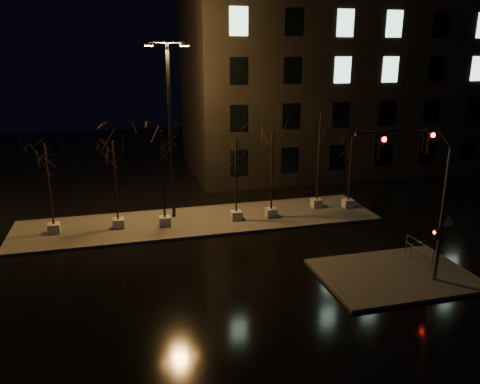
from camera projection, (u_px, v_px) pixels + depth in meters
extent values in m
plane|color=black|center=(222.00, 263.00, 23.27)|extent=(90.00, 90.00, 0.00)
cube|color=#484640|center=(200.00, 221.00, 28.81)|extent=(22.00, 5.00, 0.15)
cube|color=#484640|center=(394.00, 275.00, 21.83)|extent=(7.00, 5.00, 0.15)
cube|color=black|center=(331.00, 83.00, 41.22)|extent=(25.00, 12.00, 15.00)
cube|color=beige|center=(54.00, 228.00, 26.65)|extent=(0.65, 0.65, 0.55)
cylinder|color=black|center=(49.00, 184.00, 25.90)|extent=(0.11, 0.11, 4.64)
cube|color=beige|center=(118.00, 223.00, 27.43)|extent=(0.65, 0.65, 0.55)
cylinder|color=black|center=(115.00, 181.00, 26.69)|extent=(0.11, 0.11, 4.62)
cube|color=beige|center=(165.00, 221.00, 27.79)|extent=(0.65, 0.65, 0.55)
cylinder|color=black|center=(163.00, 175.00, 26.98)|extent=(0.11, 0.11, 5.13)
cube|color=beige|center=(236.00, 215.00, 28.76)|extent=(0.65, 0.65, 0.55)
cylinder|color=black|center=(236.00, 177.00, 28.06)|extent=(0.11, 0.11, 4.34)
cube|color=beige|center=(271.00, 213.00, 29.26)|extent=(0.65, 0.65, 0.55)
cylinder|color=black|center=(272.00, 170.00, 28.48)|extent=(0.11, 0.11, 4.91)
cube|color=beige|center=(317.00, 203.00, 31.08)|extent=(0.65, 0.65, 0.55)
cylinder|color=black|center=(319.00, 157.00, 30.18)|extent=(0.11, 0.11, 5.73)
cube|color=beige|center=(348.00, 203.00, 31.05)|extent=(0.65, 0.65, 0.55)
cylinder|color=black|center=(350.00, 168.00, 30.36)|extent=(0.11, 0.11, 4.29)
cylinder|color=#56585E|center=(442.00, 216.00, 20.36)|extent=(0.18, 0.18, 6.10)
cylinder|color=#56585E|center=(399.00, 131.00, 18.16)|extent=(4.04, 0.74, 0.14)
cube|color=black|center=(430.00, 142.00, 18.94)|extent=(0.33, 0.27, 0.92)
cube|color=black|center=(381.00, 147.00, 18.03)|extent=(0.33, 0.27, 0.92)
cube|color=black|center=(436.00, 234.00, 20.51)|extent=(0.25, 0.21, 0.46)
cone|color=red|center=(448.00, 222.00, 20.52)|extent=(1.05, 0.18, 1.06)
sphere|color=#FF0C07|center=(453.00, 133.00, 19.32)|extent=(0.18, 0.18, 0.18)
cylinder|color=black|center=(171.00, 134.00, 27.90)|extent=(0.21, 0.21, 10.45)
cylinder|color=black|center=(167.00, 42.00, 26.41)|extent=(2.28, 0.50, 0.10)
cube|color=orange|center=(149.00, 45.00, 26.04)|extent=(0.56, 0.38, 0.21)
cube|color=orange|center=(184.00, 45.00, 26.87)|extent=(0.56, 0.38, 0.21)
cylinder|color=#56585E|center=(411.00, 253.00, 23.07)|extent=(0.05, 0.05, 0.82)
cylinder|color=#56585E|center=(439.00, 245.00, 23.96)|extent=(0.05, 0.05, 0.82)
cylinder|color=#56585E|center=(426.00, 240.00, 23.38)|extent=(1.95, 0.49, 0.04)
cylinder|color=#56585E|center=(425.00, 247.00, 23.49)|extent=(1.95, 0.49, 0.04)
cylinder|color=#56585E|center=(433.00, 260.00, 22.09)|extent=(0.05, 0.05, 0.92)
cylinder|color=#56585E|center=(406.00, 244.00, 23.97)|extent=(0.05, 0.05, 0.92)
cylinder|color=#56585E|center=(420.00, 242.00, 22.88)|extent=(0.10, 2.05, 0.04)
cylinder|color=#56585E|center=(419.00, 250.00, 23.00)|extent=(0.10, 2.05, 0.04)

